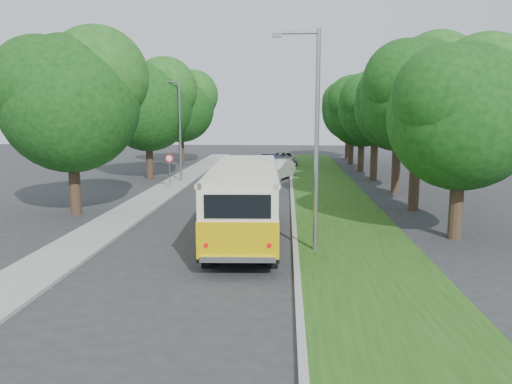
# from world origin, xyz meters

# --- Properties ---
(ground) EXTENTS (120.00, 120.00, 0.00)m
(ground) POSITION_xyz_m (0.00, 0.00, 0.00)
(ground) COLOR #2A2A2D
(ground) RESTS_ON ground
(curb) EXTENTS (0.20, 70.00, 0.15)m
(curb) POSITION_xyz_m (3.60, 5.00, 0.07)
(curb) COLOR gray
(curb) RESTS_ON ground
(grass_verge) EXTENTS (4.50, 70.00, 0.13)m
(grass_verge) POSITION_xyz_m (5.95, 5.00, 0.07)
(grass_verge) COLOR #1C4B14
(grass_verge) RESTS_ON ground
(sidewalk) EXTENTS (2.20, 70.00, 0.12)m
(sidewalk) POSITION_xyz_m (-4.80, 5.00, 0.06)
(sidewalk) COLOR gray
(sidewalk) RESTS_ON ground
(treeline) EXTENTS (24.27, 41.91, 9.46)m
(treeline) POSITION_xyz_m (3.15, 17.99, 5.93)
(treeline) COLOR #332319
(treeline) RESTS_ON ground
(lamppost_near) EXTENTS (1.71, 0.16, 8.00)m
(lamppost_near) POSITION_xyz_m (4.21, -2.50, 4.37)
(lamppost_near) COLOR gray
(lamppost_near) RESTS_ON ground
(lamppost_far) EXTENTS (1.71, 0.16, 7.50)m
(lamppost_far) POSITION_xyz_m (-4.70, 16.00, 4.12)
(lamppost_far) COLOR gray
(lamppost_far) RESTS_ON ground
(warning_sign) EXTENTS (0.56, 0.10, 2.50)m
(warning_sign) POSITION_xyz_m (-4.50, 11.98, 1.71)
(warning_sign) COLOR gray
(warning_sign) RESTS_ON ground
(vintage_bus) EXTENTS (3.13, 10.46, 3.07)m
(vintage_bus) POSITION_xyz_m (1.53, -0.53, 1.54)
(vintage_bus) COLOR #E0B607
(vintage_bus) RESTS_ON ground
(car_silver) EXTENTS (2.53, 4.31, 1.38)m
(car_silver) POSITION_xyz_m (1.59, 12.02, 0.69)
(car_silver) COLOR silver
(car_silver) RESTS_ON ground
(car_white) EXTENTS (3.12, 4.94, 1.54)m
(car_white) POSITION_xyz_m (2.44, 18.04, 0.77)
(car_white) COLOR silver
(car_white) RESTS_ON ground
(car_blue) EXTENTS (2.27, 5.07, 1.44)m
(car_blue) POSITION_xyz_m (1.67, 22.84, 0.72)
(car_blue) COLOR navy
(car_blue) RESTS_ON ground
(car_grey) EXTENTS (2.66, 4.93, 1.31)m
(car_grey) POSITION_xyz_m (3.00, 28.65, 0.66)
(car_grey) COLOR #5A5E62
(car_grey) RESTS_ON ground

